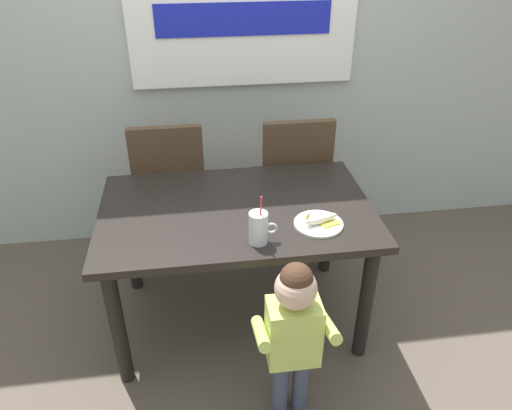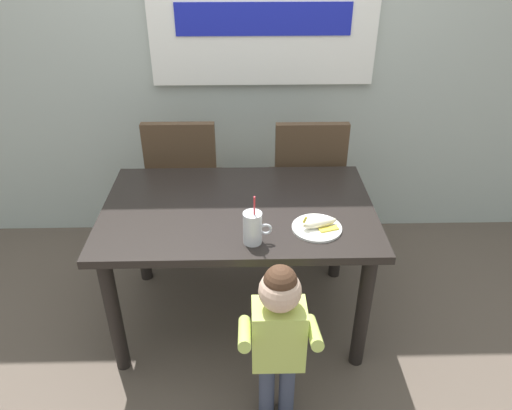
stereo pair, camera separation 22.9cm
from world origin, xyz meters
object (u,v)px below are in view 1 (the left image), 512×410
(milk_cup, at_px, (259,229))
(dining_table, at_px, (237,225))
(snack_plate, at_px, (318,224))
(dining_chair_left, at_px, (171,183))
(dining_chair_right, at_px, (293,177))
(toddler_standing, at_px, (294,326))
(peeled_banana, at_px, (322,219))

(milk_cup, bearing_deg, dining_table, 102.64)
(snack_plate, bearing_deg, dining_chair_left, 129.87)
(dining_chair_right, height_order, toddler_standing, dining_chair_right)
(peeled_banana, bearing_deg, dining_chair_right, 87.00)
(dining_table, relative_size, peeled_banana, 7.67)
(dining_table, height_order, toddler_standing, toddler_standing)
(peeled_banana, bearing_deg, dining_chair_left, 130.45)
(dining_chair_left, bearing_deg, snack_plate, 129.87)
(dining_chair_right, xyz_separation_m, milk_cup, (-0.35, -0.92, 0.25))
(dining_chair_left, distance_m, dining_chair_right, 0.76)
(dining_table, distance_m, dining_chair_left, 0.73)
(dining_chair_left, bearing_deg, milk_cup, 113.58)
(dining_table, distance_m, toddler_standing, 0.66)
(dining_chair_left, xyz_separation_m, peeled_banana, (0.72, -0.85, 0.22))
(dining_table, distance_m, peeled_banana, 0.45)
(milk_cup, distance_m, snack_plate, 0.32)
(dining_table, relative_size, dining_chair_left, 1.40)
(milk_cup, distance_m, peeled_banana, 0.33)
(milk_cup, xyz_separation_m, snack_plate, (0.30, 0.10, -0.06))
(dining_chair_right, bearing_deg, toddler_standing, 78.46)
(dining_table, bearing_deg, toddler_standing, -75.10)
(dining_table, distance_m, milk_cup, 0.35)
(peeled_banana, bearing_deg, dining_table, 151.45)
(milk_cup, bearing_deg, dining_chair_right, 68.98)
(milk_cup, xyz_separation_m, peeled_banana, (0.31, 0.10, -0.04))
(toddler_standing, height_order, snack_plate, toddler_standing)
(dining_table, bearing_deg, dining_chair_left, 118.22)
(dining_chair_left, relative_size, snack_plate, 4.17)
(snack_plate, bearing_deg, dining_table, 150.42)
(dining_table, height_order, dining_chair_right, dining_chair_right)
(dining_chair_right, xyz_separation_m, toddler_standing, (-0.25, -1.24, -0.02))
(dining_chair_right, relative_size, snack_plate, 4.17)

